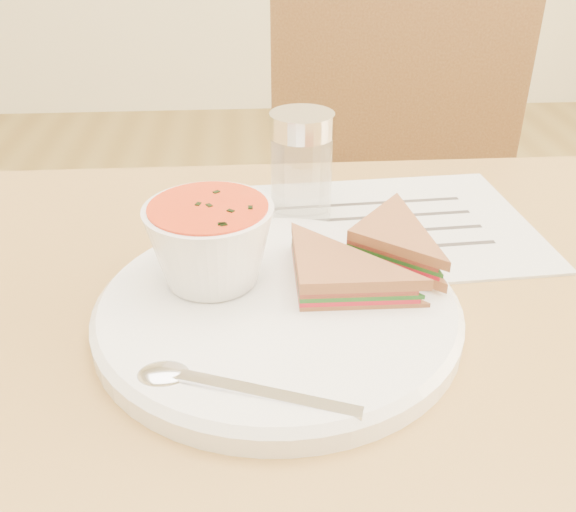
{
  "coord_description": "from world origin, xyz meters",
  "views": [
    {
      "loc": [
        -0.11,
        -0.44,
        1.07
      ],
      "look_at": [
        -0.07,
        0.02,
        0.8
      ],
      "focal_mm": 40.0,
      "sensor_mm": 36.0,
      "label": 1
    }
  ],
  "objects_px": {
    "plate": "(278,312)",
    "soup_bowl": "(211,248)",
    "chair_far": "(378,284)",
    "condiment_shaker": "(301,169)"
  },
  "relations": [
    {
      "from": "plate",
      "to": "soup_bowl",
      "type": "distance_m",
      "value": 0.08
    },
    {
      "from": "chair_far",
      "to": "plate",
      "type": "distance_m",
      "value": 0.56
    },
    {
      "from": "plate",
      "to": "condiment_shaker",
      "type": "height_order",
      "value": "condiment_shaker"
    },
    {
      "from": "chair_far",
      "to": "plate",
      "type": "relative_size",
      "value": 3.19
    },
    {
      "from": "soup_bowl",
      "to": "chair_far",
      "type": "bearing_deg",
      "value": 59.6
    },
    {
      "from": "condiment_shaker",
      "to": "plate",
      "type": "bearing_deg",
      "value": -100.93
    },
    {
      "from": "plate",
      "to": "soup_bowl",
      "type": "height_order",
      "value": "soup_bowl"
    },
    {
      "from": "chair_far",
      "to": "soup_bowl",
      "type": "distance_m",
      "value": 0.58
    },
    {
      "from": "soup_bowl",
      "to": "condiment_shaker",
      "type": "relative_size",
      "value": 0.9
    },
    {
      "from": "soup_bowl",
      "to": "condiment_shaker",
      "type": "distance_m",
      "value": 0.17
    }
  ]
}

